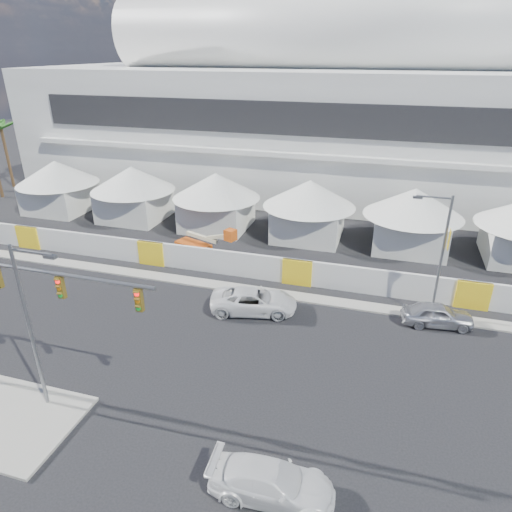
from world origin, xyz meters
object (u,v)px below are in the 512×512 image
(sedan_silver, at_px, (437,315))
(boom_lift, at_px, (200,245))
(pickup_near, at_px, (272,482))
(pickup_curb, at_px, (254,301))
(streetlight_median, at_px, (31,319))
(streetlight_curb, at_px, (440,250))

(sedan_silver, height_order, boom_lift, boom_lift)
(sedan_silver, xyz_separation_m, pickup_near, (-6.95, -14.78, -0.03))
(boom_lift, bearing_deg, sedan_silver, 2.93)
(pickup_near, height_order, boom_lift, boom_lift)
(sedan_silver, bearing_deg, pickup_near, 147.10)
(sedan_silver, bearing_deg, pickup_curb, 90.67)
(pickup_curb, xyz_separation_m, boom_lift, (-7.11, 7.58, 0.05))
(pickup_near, distance_m, streetlight_median, 12.58)
(sedan_silver, distance_m, pickup_near, 16.33)
(streetlight_median, relative_size, boom_lift, 1.32)
(streetlight_median, xyz_separation_m, boom_lift, (-0.09, 18.94, -4.17))
(streetlight_curb, relative_size, boom_lift, 1.29)
(pickup_curb, distance_m, streetlight_median, 14.00)
(sedan_silver, relative_size, streetlight_curb, 0.53)
(pickup_near, distance_m, boom_lift, 23.78)
(sedan_silver, height_order, pickup_near, sedan_silver)
(sedan_silver, xyz_separation_m, streetlight_median, (-18.65, -13.07, 4.26))
(sedan_silver, relative_size, pickup_curb, 0.77)
(sedan_silver, distance_m, streetlight_curb, 4.18)
(sedan_silver, xyz_separation_m, pickup_curb, (-11.63, -1.71, 0.05))
(streetlight_curb, height_order, boom_lift, streetlight_curb)
(pickup_curb, height_order, streetlight_curb, streetlight_curb)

